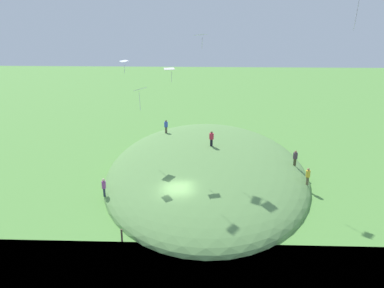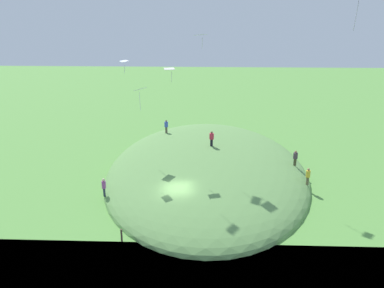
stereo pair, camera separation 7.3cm
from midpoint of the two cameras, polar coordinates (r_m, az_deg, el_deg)
name	(u,v)px [view 2 (the right image)]	position (r m, az deg, el deg)	size (l,w,h in m)	color
ground_plane	(177,207)	(36.52, -1.95, -8.56)	(160.00, 160.00, 0.00)	#5B9842
grass_hill	(207,171)	(43.86, 2.06, -3.67)	(31.94, 20.34, 4.23)	#62924D
person_with_child	(212,137)	(44.58, 2.72, 0.95)	(0.54, 0.54, 1.63)	black
person_near_shore	(104,185)	(38.01, -11.81, -5.48)	(0.51, 0.51, 1.75)	#272E45
person_on_hilltop	(308,175)	(40.21, 15.50, -4.01)	(0.52, 0.52, 1.67)	brown
person_watching_kites	(295,156)	(43.34, 13.88, -1.64)	(0.63, 0.63, 1.61)	#3F3C28
person_walking_path	(166,125)	(51.09, -3.47, 2.59)	(0.55, 0.55, 1.64)	brown
kite_2	(169,69)	(39.27, -3.03, 10.07)	(0.91, 1.11, 1.32)	white
kite_4	(201,35)	(40.73, 1.23, 14.52)	(1.33, 1.31, 1.35)	white
kite_5	(124,62)	(40.15, -9.13, 10.97)	(1.16, 1.05, 1.17)	white
kite_12	(140,90)	(41.36, -7.00, 7.25)	(1.33, 1.21, 2.27)	white
mooring_post	(122,235)	(31.97, -9.46, -12.11)	(0.14, 0.14, 1.00)	brown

